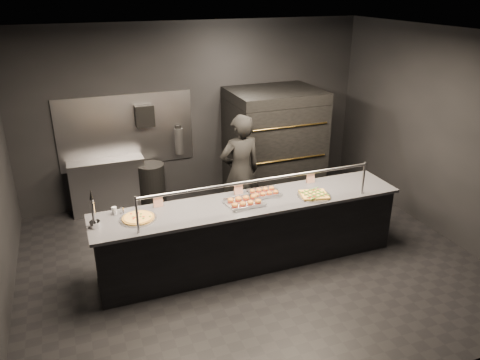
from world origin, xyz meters
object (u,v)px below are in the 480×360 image
Objects in this scene: prep_shelf at (108,185)px; trash_bin at (152,186)px; square_pizza at (314,195)px; slider_tray_a at (244,202)px; beer_tap at (94,216)px; slider_tray_b at (264,192)px; worker at (240,172)px; fire_extinguisher at (179,141)px; towel_dispenser at (144,116)px; service_counter at (250,232)px; pizza_oven at (274,144)px; round_pizza at (138,218)px.

prep_shelf is 0.71m from trash_bin.
slider_tray_a is at bearing 172.99° from square_pizza.
beer_tap is 1.85m from slider_tray_a.
slider_tray_b is 2.44m from trash_bin.
prep_shelf is 2.29m from worker.
towel_dispenser is at bearing -178.96° from fire_extinguisher.
service_counter is 2.30m from pizza_oven.
slider_tray_b is (1.86, -2.17, 0.49)m from prep_shelf.
pizza_oven is 1.06× the size of worker.
prep_shelf is 2.51× the size of beer_tap.
pizza_oven is at bearing 61.65° from slider_tray_b.
trash_bin is at bearing 109.54° from slider_tray_a.
round_pizza is (-0.55, -2.37, -0.61)m from towel_dispenser.
worker is (1.16, -1.16, 0.52)m from trash_bin.
fire_extinguisher is at bearing 98.30° from service_counter.
prep_shelf is at bearing 93.74° from round_pizza.
square_pizza is (2.45, -2.47, 0.49)m from prep_shelf.
service_counter is 1.52m from round_pizza.
towel_dispenser is at bearing 117.29° from slider_tray_b.
slider_tray_a is (-1.30, -1.93, -0.02)m from pizza_oven.
towel_dispenser is 2.59m from slider_tray_b.
prep_shelf is 3.43× the size of towel_dispenser.
prep_shelf is (-2.80, 0.42, -0.52)m from pizza_oven.
fire_extinguisher reaches higher than trash_bin.
service_counter reaches higher than round_pizza.
slider_tray_a is at bearing -84.14° from fire_extinguisher.
worker is at bearing -138.19° from pizza_oven.
round_pizza is at bearing 175.65° from square_pizza.
slider_tray_a is at bearing -1.38° from beer_tap.
pizza_oven reaches higher than round_pizza.
towel_dispenser is 2.65m from beer_tap.
fire_extinguisher reaches higher than prep_shelf.
fire_extinguisher is 1.06× the size of slider_tray_b.
towel_dispenser is 0.68× the size of slider_tray_a.
fire_extinguisher is 2.45m from slider_tray_a.
fire_extinguisher is 1.13× the size of round_pizza.
prep_shelf is 1.39m from fire_extinguisher.
slider_tray_a is (0.80, -2.42, -0.60)m from towel_dispenser.
prep_shelf is 2.38× the size of fire_extinguisher.
fire_extinguisher is 2.62m from round_pizza.
worker is (0.26, 1.06, 0.43)m from service_counter.
slider_tray_b is at bearing -49.46° from prep_shelf.
towel_dispenser reaches higher than beer_tap.
towel_dispenser reaches higher than trash_bin.
slider_tray_a is at bearing -71.74° from towel_dispenser.
service_counter is at bearing 18.04° from slider_tray_a.
service_counter is 2.15× the size of pizza_oven.
slider_tray_a reaches higher than prep_shelf.
beer_tap is at bearing -178.45° from round_pizza.
service_counter reaches higher than trash_bin.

